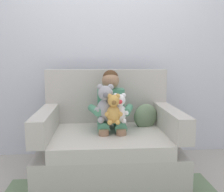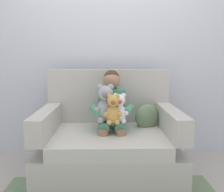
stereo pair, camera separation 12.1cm
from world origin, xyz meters
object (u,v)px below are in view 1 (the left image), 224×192
(throw_pillow, at_px, (146,116))
(seated_child, at_px, (111,108))
(armchair, at_px, (109,143))
(plush_honey, at_px, (114,110))
(plush_white, at_px, (120,109))
(plush_grey, at_px, (105,104))

(throw_pillow, bearing_deg, seated_child, -164.86)
(armchair, bearing_deg, plush_honey, -78.40)
(plush_honey, distance_m, plush_white, 0.08)
(plush_honey, bearing_deg, armchair, 82.30)
(seated_child, distance_m, plush_honey, 0.20)
(plush_white, relative_size, plush_grey, 0.77)
(seated_child, bearing_deg, plush_grey, -114.01)
(plush_grey, xyz_separation_m, throw_pillow, (0.42, 0.23, -0.17))
(plush_grey, bearing_deg, armchair, 59.65)
(seated_child, xyz_separation_m, throw_pillow, (0.36, 0.10, -0.11))
(seated_child, bearing_deg, plush_honey, -86.29)
(plush_white, xyz_separation_m, throw_pillow, (0.30, 0.25, -0.14))
(throw_pillow, bearing_deg, plush_honey, -139.84)
(armchair, height_order, plush_grey, armchair)
(armchair, height_order, plush_honey, armchair)
(seated_child, bearing_deg, throw_pillow, 16.46)
(throw_pillow, bearing_deg, plush_white, -139.47)
(seated_child, relative_size, plush_grey, 2.34)
(seated_child, relative_size, plush_white, 3.03)
(armchair, xyz_separation_m, seated_child, (0.03, 0.03, 0.34))
(plush_honey, xyz_separation_m, plush_grey, (-0.07, 0.07, 0.04))
(seated_child, distance_m, plush_white, 0.17)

